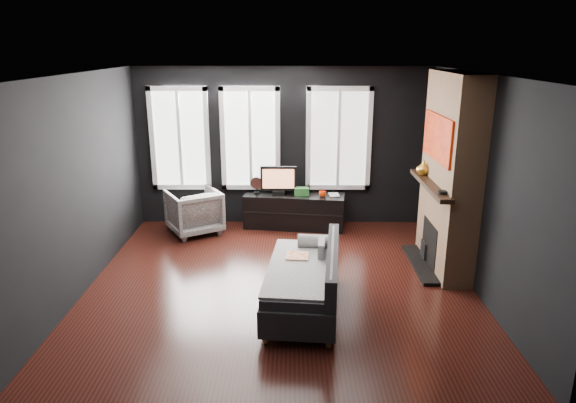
{
  "coord_description": "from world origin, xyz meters",
  "views": [
    {
      "loc": [
        0.13,
        -6.16,
        3.02
      ],
      "look_at": [
        0.1,
        0.3,
        1.05
      ],
      "focal_mm": 32.0,
      "sensor_mm": 36.0,
      "label": 1
    }
  ],
  "objects_px": {
    "mug": "(323,193)",
    "book": "(329,189)",
    "sofa": "(303,278)",
    "mantel_vase": "(423,168)",
    "monitor": "(278,178)",
    "armchair": "(194,209)",
    "media_console": "(294,211)"
  },
  "relations": [
    {
      "from": "mug",
      "to": "book",
      "type": "xyz_separation_m",
      "value": [
        0.12,
        0.07,
        0.05
      ]
    },
    {
      "from": "sofa",
      "to": "mantel_vase",
      "type": "relative_size",
      "value": 8.63
    },
    {
      "from": "mug",
      "to": "monitor",
      "type": "bearing_deg",
      "value": 168.75
    },
    {
      "from": "sofa",
      "to": "mantel_vase",
      "type": "xyz_separation_m",
      "value": [
        1.77,
        1.67,
        0.94
      ]
    },
    {
      "from": "mug",
      "to": "mantel_vase",
      "type": "distance_m",
      "value": 1.87
    },
    {
      "from": "book",
      "to": "armchair",
      "type": "bearing_deg",
      "value": -174.18
    },
    {
      "from": "mantel_vase",
      "to": "armchair",
      "type": "bearing_deg",
      "value": 165.67
    },
    {
      "from": "media_console",
      "to": "mantel_vase",
      "type": "relative_size",
      "value": 8.12
    },
    {
      "from": "monitor",
      "to": "mantel_vase",
      "type": "xyz_separation_m",
      "value": [
        2.12,
        -1.21,
        0.47
      ]
    },
    {
      "from": "media_console",
      "to": "mantel_vase",
      "type": "height_order",
      "value": "mantel_vase"
    },
    {
      "from": "armchair",
      "to": "mantel_vase",
      "type": "distance_m",
      "value": 3.75
    },
    {
      "from": "media_console",
      "to": "monitor",
      "type": "relative_size",
      "value": 2.74
    },
    {
      "from": "monitor",
      "to": "mug",
      "type": "relative_size",
      "value": 5.13
    },
    {
      "from": "mug",
      "to": "mantel_vase",
      "type": "xyz_separation_m",
      "value": [
        1.38,
        -1.06,
        0.69
      ]
    },
    {
      "from": "sofa",
      "to": "mantel_vase",
      "type": "bearing_deg",
      "value": 49.08
    },
    {
      "from": "sofa",
      "to": "book",
      "type": "height_order",
      "value": "book"
    },
    {
      "from": "sofa",
      "to": "media_console",
      "type": "xyz_separation_m",
      "value": [
        -0.08,
        2.86,
        -0.1
      ]
    },
    {
      "from": "media_console",
      "to": "book",
      "type": "xyz_separation_m",
      "value": [
        0.59,
        -0.06,
        0.41
      ]
    },
    {
      "from": "monitor",
      "to": "mantel_vase",
      "type": "relative_size",
      "value": 2.97
    },
    {
      "from": "armchair",
      "to": "monitor",
      "type": "height_order",
      "value": "monitor"
    },
    {
      "from": "armchair",
      "to": "media_console",
      "type": "relative_size",
      "value": 0.48
    },
    {
      "from": "media_console",
      "to": "monitor",
      "type": "distance_m",
      "value": 0.63
    },
    {
      "from": "armchair",
      "to": "media_console",
      "type": "distance_m",
      "value": 1.7
    },
    {
      "from": "sofa",
      "to": "mantel_vase",
      "type": "height_order",
      "value": "mantel_vase"
    },
    {
      "from": "media_console",
      "to": "mug",
      "type": "xyz_separation_m",
      "value": [
        0.47,
        -0.13,
        0.35
      ]
    },
    {
      "from": "sofa",
      "to": "book",
      "type": "relative_size",
      "value": 7.95
    },
    {
      "from": "monitor",
      "to": "book",
      "type": "bearing_deg",
      "value": -5.1
    },
    {
      "from": "sofa",
      "to": "monitor",
      "type": "height_order",
      "value": "monitor"
    },
    {
      "from": "armchair",
      "to": "media_console",
      "type": "height_order",
      "value": "armchair"
    },
    {
      "from": "monitor",
      "to": "book",
      "type": "distance_m",
      "value": 0.88
    },
    {
      "from": "monitor",
      "to": "book",
      "type": "relative_size",
      "value": 2.73
    },
    {
      "from": "mug",
      "to": "media_console",
      "type": "bearing_deg",
      "value": 164.62
    }
  ]
}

